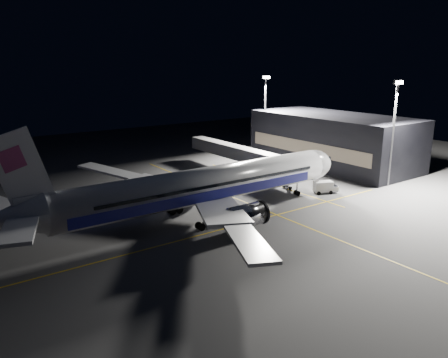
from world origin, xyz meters
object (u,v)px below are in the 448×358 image
at_px(safety_cone_a, 175,213).
at_px(baggage_tug, 161,184).
at_px(service_truck, 325,187).
at_px(floodlight_mast_south, 394,124).
at_px(floodlight_mast_north, 265,108).
at_px(safety_cone_c, 203,203).
at_px(airliner, 199,187).
at_px(jet_bridge, 244,154).
at_px(safety_cone_b, 188,199).

bearing_deg(safety_cone_a, baggage_tug, 70.17).
bearing_deg(service_truck, floodlight_mast_south, 9.10).
xyz_separation_m(floodlight_mast_north, safety_cone_c, (-36.95, -26.73, -12.04)).
xyz_separation_m(floodlight_mast_south, service_truck, (-14.25, 3.84, -11.14)).
bearing_deg(floodlight_mast_north, airliner, -142.09).
xyz_separation_m(airliner, floodlight_mast_north, (41.08, 31.99, 7.21)).
bearing_deg(jet_bridge, safety_cone_a, -150.90).
bearing_deg(safety_cone_c, airliner, -128.09).
relative_size(jet_bridge, safety_cone_b, 53.97).
relative_size(baggage_tug, safety_cone_b, 4.02).
distance_m(baggage_tug, safety_cone_a, 16.29).
relative_size(jet_bridge, floodlight_mast_south, 1.66).
height_order(floodlight_mast_north, safety_cone_c, floodlight_mast_north).
bearing_deg(airliner, service_truck, -4.63).
distance_m(floodlight_mast_south, safety_cone_b, 42.37).
xyz_separation_m(airliner, safety_cone_b, (3.25, 8.77, -4.84)).
xyz_separation_m(airliner, safety_cone_c, (4.12, 5.26, -4.83)).
bearing_deg(service_truck, jet_bridge, 124.69).
height_order(floodlight_mast_north, safety_cone_b, floodlight_mast_north).
height_order(jet_bridge, safety_cone_b, jet_bridge).
bearing_deg(jet_bridge, floodlight_mast_south, -53.21).
bearing_deg(safety_cone_c, baggage_tug, 93.14).
relative_size(safety_cone_a, safety_cone_c, 0.82).
distance_m(floodlight_mast_south, service_truck, 18.49).
bearing_deg(floodlight_mast_north, service_truck, -112.64).
xyz_separation_m(service_truck, safety_cone_c, (-22.71, 7.43, -0.90)).
bearing_deg(floodlight_mast_north, jet_bridge, -142.26).
relative_size(floodlight_mast_south, baggage_tug, 8.09).
xyz_separation_m(service_truck, safety_cone_b, (-23.58, 10.95, -0.91)).
bearing_deg(safety_cone_a, airliner, -61.48).
bearing_deg(jet_bridge, safety_cone_b, -154.92).
distance_m(airliner, safety_cone_c, 8.24).
xyz_separation_m(floodlight_mast_north, floodlight_mast_south, (0.00, -38.00, 0.00)).
bearing_deg(floodlight_mast_south, safety_cone_a, 166.96).
xyz_separation_m(floodlight_mast_north, safety_cone_b, (-37.83, -23.21, -12.05)).
relative_size(airliner, safety_cone_c, 92.39).
distance_m(airliner, safety_cone_b, 10.53).
height_order(jet_bridge, service_truck, jet_bridge).
height_order(baggage_tug, safety_cone_c, baggage_tug).
xyz_separation_m(floodlight_mast_south, safety_cone_b, (-37.83, 14.79, -12.05)).
distance_m(floodlight_mast_north, safety_cone_a, 52.92).
bearing_deg(floodlight_mast_south, baggage_tug, 146.12).
xyz_separation_m(airliner, safety_cone_a, (-2.17, 4.00, -4.89)).
height_order(airliner, safety_cone_b, airliner).
xyz_separation_m(service_truck, safety_cone_a, (-29.00, 6.17, -0.96)).
bearing_deg(jet_bridge, service_truck, -79.49).
relative_size(airliner, floodlight_mast_north, 2.97).
distance_m(jet_bridge, baggage_tug, 20.13).
height_order(jet_bridge, safety_cone_a, jet_bridge).
xyz_separation_m(jet_bridge, floodlight_mast_south, (18.00, -24.07, 7.79)).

